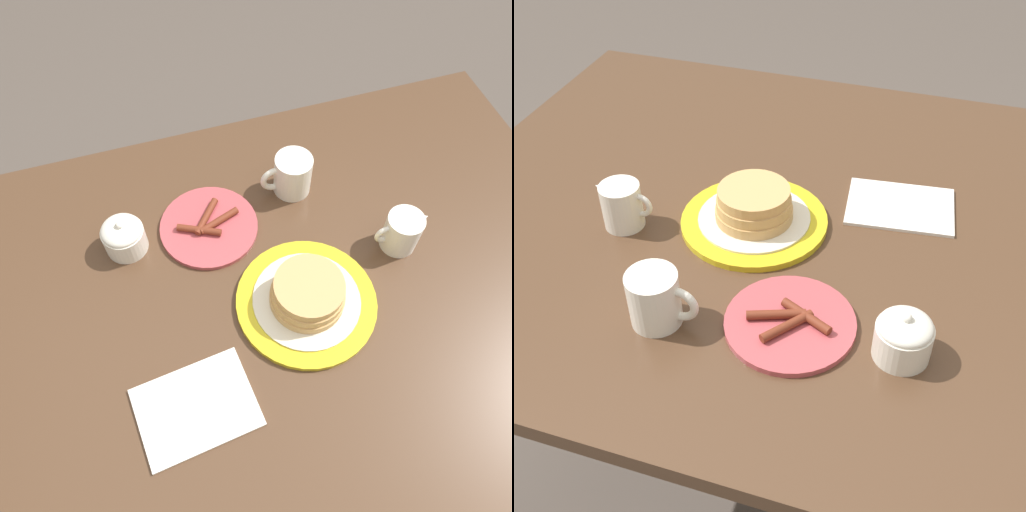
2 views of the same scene
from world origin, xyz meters
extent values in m
plane|color=#51473F|center=(0.00, 0.00, 0.00)|extent=(8.00, 8.00, 0.00)
cube|color=#4C3321|center=(0.00, 0.00, 0.76)|extent=(1.25, 1.07, 0.03)
cube|color=#4C3321|center=(-0.57, 0.48, 0.37)|extent=(0.07, 0.07, 0.75)
cylinder|color=gold|center=(-0.02, -0.05, 0.78)|extent=(0.26, 0.26, 0.01)
cylinder|color=beige|center=(-0.02, -0.05, 0.79)|extent=(0.20, 0.20, 0.00)
cylinder|color=tan|center=(-0.02, -0.05, 0.80)|extent=(0.14, 0.14, 0.02)
cylinder|color=tan|center=(-0.02, -0.05, 0.82)|extent=(0.13, 0.13, 0.02)
cylinder|color=tan|center=(-0.02, -0.05, 0.84)|extent=(0.13, 0.13, 0.02)
cylinder|color=#B2474C|center=(0.11, -0.27, 0.78)|extent=(0.20, 0.20, 0.01)
cylinder|color=maroon|center=(0.09, -0.27, 0.80)|extent=(0.09, 0.04, 0.01)
cylinder|color=maroon|center=(0.13, -0.26, 0.80)|extent=(0.09, 0.05, 0.01)
cylinder|color=maroon|center=(0.11, -0.28, 0.80)|extent=(0.07, 0.08, 0.01)
cylinder|color=silver|center=(-0.09, -0.31, 0.82)|extent=(0.08, 0.08, 0.09)
torus|color=silver|center=(-0.05, -0.31, 0.82)|extent=(0.06, 0.01, 0.06)
cylinder|color=brown|center=(-0.09, -0.31, 0.86)|extent=(0.07, 0.07, 0.00)
cylinder|color=silver|center=(-0.24, -0.12, 0.82)|extent=(0.07, 0.07, 0.08)
cone|color=silver|center=(-0.27, -0.12, 0.85)|extent=(0.04, 0.03, 0.04)
torus|color=silver|center=(-0.20, -0.12, 0.83)|extent=(0.05, 0.01, 0.05)
cylinder|color=silver|center=(0.27, -0.27, 0.81)|extent=(0.08, 0.08, 0.05)
ellipsoid|color=silver|center=(0.27, -0.27, 0.84)|extent=(0.08, 0.08, 0.03)
sphere|color=silver|center=(0.27, -0.27, 0.85)|extent=(0.01, 0.01, 0.01)
cube|color=silver|center=(0.22, 0.07, 0.78)|extent=(0.21, 0.16, 0.01)
camera|label=1|loc=(0.19, 0.30, 1.61)|focal=35.00mm
camera|label=2|loc=(0.27, -0.89, 1.48)|focal=45.00mm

